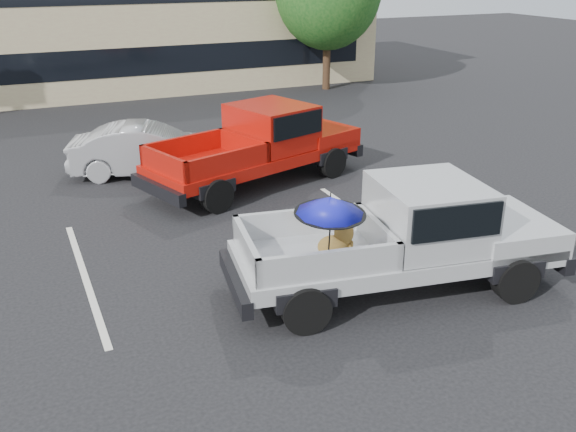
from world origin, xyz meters
The scene contains 7 objects.
ground centered at (0.00, 0.00, 0.00)m, with size 90.00×90.00×0.00m, color black.
stripe_left centered at (-3.00, 2.00, 0.00)m, with size 0.12×5.00×0.01m, color silver.
stripe_right centered at (3.00, 2.00, 0.00)m, with size 0.12×5.00×0.01m, color silver.
motel_building centered at (2.00, 20.99, 3.21)m, with size 20.40×8.40×6.30m.
silver_pickup centered at (2.10, -0.62, 1.05)m, with size 5.92×2.80×2.06m.
red_pickup centered at (2.02, 5.69, 1.05)m, with size 6.16×3.74×1.92m.
silver_sedan centered at (-0.59, 7.38, 0.66)m, with size 1.41×4.03×1.33m, color #A1A3A8.
Camera 1 is at (-3.84, -8.77, 5.30)m, focal length 40.00 mm.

